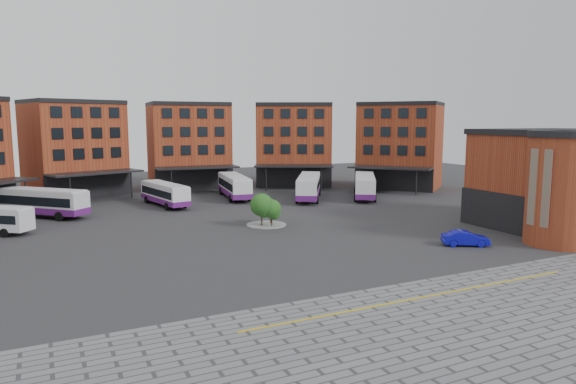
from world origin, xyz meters
name	(u,v)px	position (x,y,z in m)	size (l,w,h in m)	color
ground	(300,252)	(0.00, 0.00, 0.00)	(160.00, 160.00, 0.00)	#28282B
paving_zone	(528,345)	(2.00, -22.00, 0.01)	(50.00, 22.00, 0.02)	slate
yellow_line	(424,297)	(2.00, -14.00, 0.03)	(26.00, 0.15, 0.02)	gold
main_building	(154,150)	(-4.77, 38.25, 7.23)	(94.14, 42.48, 14.60)	#943C20
east_building	(555,180)	(28.70, -3.06, 5.29)	(17.40, 15.40, 10.60)	#943C20
tree_island	(267,209)	(1.84, 11.47, 1.97)	(4.40, 4.40, 3.68)	gray
bus_b	(41,202)	(-20.33, 28.27, 1.85)	(10.51, 10.53, 3.41)	silver
bus_c	(165,194)	(-5.18, 30.12, 1.68)	(4.52, 11.27, 3.10)	white
bus_d	(234,186)	(5.75, 32.66, 1.86)	(4.55, 12.45, 3.43)	white
bus_e	(309,186)	(15.19, 26.72, 1.92)	(9.02, 12.26, 3.55)	white
bus_f	(365,186)	(23.34, 24.21, 1.87)	(9.08, 11.81, 3.46)	white
blue_car	(466,238)	(14.87, -4.64, 0.70)	(1.48, 4.24, 1.40)	#0E0DAF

